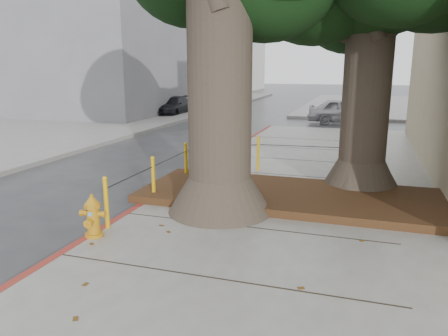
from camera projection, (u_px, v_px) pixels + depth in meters
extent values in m
plane|color=#28282B|center=(179.00, 282.00, 6.09)|extent=(140.00, 140.00, 0.00)
cube|color=slate|center=(418.00, 106.00, 32.07)|extent=(16.00, 20.00, 0.15)
cube|color=maroon|center=(139.00, 209.00, 8.99)|extent=(0.14, 26.00, 0.16)
cube|color=black|center=(290.00, 196.00, 9.38)|extent=(6.40, 2.60, 0.16)
cube|color=slate|center=(104.00, 20.00, 29.59)|extent=(12.00, 16.00, 12.00)
cube|color=silver|center=(199.00, 26.00, 51.16)|extent=(12.00, 18.00, 15.00)
cone|color=#4C3F33|center=(220.00, 194.00, 8.57)|extent=(2.04, 2.04, 0.70)
cylinder|color=#4C3F33|center=(220.00, 89.00, 8.10)|extent=(1.20, 1.20, 4.22)
cone|color=#4C3F33|center=(360.00, 174.00, 10.10)|extent=(1.77, 1.77, 0.70)
cylinder|color=#4C3F33|center=(366.00, 95.00, 9.69)|extent=(1.04, 1.04, 3.84)
cylinder|color=#DA9F0C|center=(106.00, 204.00, 7.63)|extent=(0.08, 0.08, 0.90)
sphere|color=#DA9F0C|center=(105.00, 179.00, 7.53)|extent=(0.09, 0.09, 0.09)
cylinder|color=#DA9F0C|center=(153.00, 179.00, 9.30)|extent=(0.08, 0.08, 0.90)
sphere|color=#DA9F0C|center=(153.00, 158.00, 9.20)|extent=(0.09, 0.09, 0.09)
cylinder|color=#DA9F0C|center=(186.00, 162.00, 10.97)|extent=(0.08, 0.08, 0.90)
sphere|color=#DA9F0C|center=(186.00, 144.00, 10.87)|extent=(0.09, 0.09, 0.09)
cylinder|color=#DA9F0C|center=(258.00, 154.00, 11.91)|extent=(0.08, 0.08, 0.90)
sphere|color=#DA9F0C|center=(258.00, 138.00, 11.81)|extent=(0.09, 0.09, 0.09)
cylinder|color=#DA9F0C|center=(342.00, 158.00, 11.44)|extent=(0.08, 0.08, 0.90)
sphere|color=#DA9F0C|center=(343.00, 141.00, 11.33)|extent=(0.09, 0.09, 0.09)
cylinder|color=black|center=(131.00, 177.00, 8.40)|extent=(0.02, 1.80, 0.02)
cylinder|color=black|center=(171.00, 158.00, 10.07)|extent=(0.02, 1.80, 0.02)
cylinder|color=black|center=(224.00, 148.00, 11.38)|extent=(1.51, 1.51, 0.02)
cylinder|color=black|center=(299.00, 146.00, 11.61)|extent=(2.20, 0.22, 0.02)
cylinder|color=orange|center=(94.00, 234.00, 7.35)|extent=(0.35, 0.35, 0.06)
cylinder|color=orange|center=(93.00, 220.00, 7.29)|extent=(0.24, 0.24, 0.48)
cylinder|color=orange|center=(92.00, 206.00, 7.23)|extent=(0.31, 0.31, 0.07)
cone|color=orange|center=(92.00, 200.00, 7.21)|extent=(0.29, 0.29, 0.13)
cylinder|color=orange|center=(92.00, 195.00, 7.19)|extent=(0.06, 0.06, 0.05)
cylinder|color=orange|center=(86.00, 213.00, 7.29)|extent=(0.15, 0.10, 0.09)
cylinder|color=orange|center=(100.00, 214.00, 7.24)|extent=(0.15, 0.10, 0.09)
cylinder|color=orange|center=(90.00, 222.00, 7.18)|extent=(0.14, 0.15, 0.12)
cube|color=#5999D8|center=(90.00, 214.00, 7.16)|extent=(0.07, 0.01, 0.07)
imported|color=#ADACB2|center=(346.00, 111.00, 22.63)|extent=(4.03, 1.96, 1.33)
imported|color=black|center=(173.00, 106.00, 26.69)|extent=(1.64, 3.91, 1.13)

